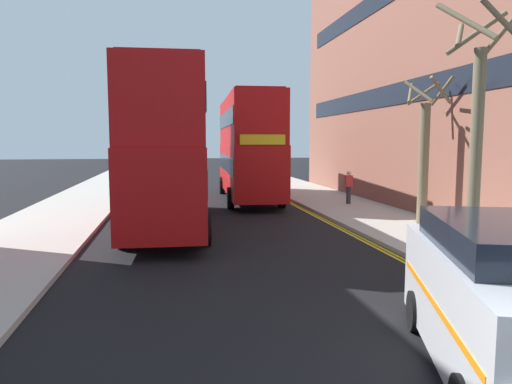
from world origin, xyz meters
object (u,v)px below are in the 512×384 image
at_px(double_decker_bus_oncoming, 248,145).
at_px(pedestrian_far, 349,187).
at_px(taxi_minivan, 511,303).
at_px(double_decker_bus_away, 169,146).

relative_size(double_decker_bus_oncoming, pedestrian_far, 6.73).
bearing_deg(pedestrian_far, taxi_minivan, -104.31).
height_order(double_decker_bus_oncoming, pedestrian_far, double_decker_bus_oncoming).
distance_m(taxi_minivan, pedestrian_far, 17.14).
bearing_deg(pedestrian_far, double_decker_bus_away, -154.25).
bearing_deg(pedestrian_far, double_decker_bus_oncoming, 141.55).
xyz_separation_m(taxi_minivan, pedestrian_far, (4.24, 16.61, -0.08)).
bearing_deg(double_decker_bus_oncoming, double_decker_bus_away, -118.80).
xyz_separation_m(double_decker_bus_oncoming, pedestrian_far, (4.45, -3.54, -2.04)).
xyz_separation_m(double_decker_bus_away, double_decker_bus_oncoming, (4.25, 7.74, 0.00)).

